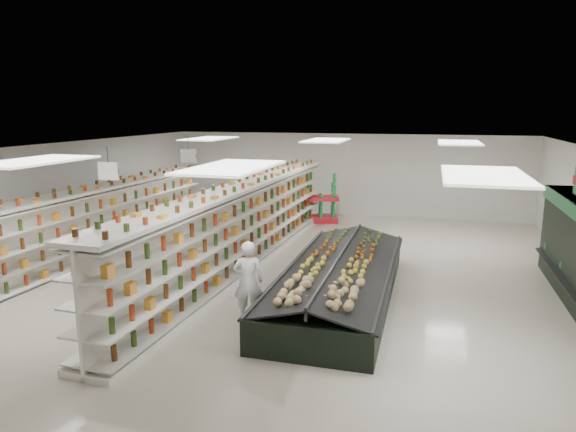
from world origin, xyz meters
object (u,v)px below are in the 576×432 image
(gondola_left, at_px, (81,232))
(produce_island, at_px, (340,278))
(shopper_background, at_px, (238,210))
(gondola_center, at_px, (242,229))
(soda_endcap, at_px, (321,200))
(shopper_main, at_px, (248,281))

(gondola_left, height_order, produce_island, gondola_left)
(produce_island, bearing_deg, shopper_background, 131.91)
(gondola_center, xyz_separation_m, produce_island, (2.91, -1.60, -0.56))
(soda_endcap, distance_m, shopper_main, 9.43)
(produce_island, relative_size, shopper_background, 3.75)
(shopper_main, bearing_deg, gondola_center, -87.07)
(gondola_left, relative_size, produce_island, 1.79)
(gondola_center, height_order, produce_island, gondola_center)
(gondola_center, distance_m, soda_endcap, 6.08)
(gondola_left, bearing_deg, gondola_center, 17.38)
(produce_island, height_order, shopper_background, shopper_background)
(gondola_left, bearing_deg, shopper_background, 58.23)
(produce_island, bearing_deg, gondola_left, 175.97)
(produce_island, distance_m, soda_endcap, 7.91)
(gondola_left, xyz_separation_m, soda_endcap, (5.00, 7.13, -0.12))
(gondola_center, bearing_deg, gondola_left, -162.95)
(shopper_main, bearing_deg, shopper_background, -86.88)
(gondola_center, bearing_deg, shopper_background, 114.98)
(soda_endcap, bearing_deg, shopper_background, -126.17)
(shopper_background, bearing_deg, gondola_center, -165.37)
(produce_island, distance_m, shopper_background, 6.31)
(gondola_left, bearing_deg, produce_island, -1.56)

